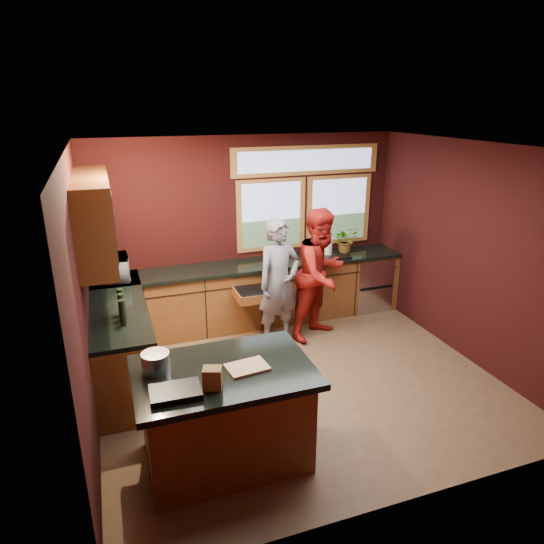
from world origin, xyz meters
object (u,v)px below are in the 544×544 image
stock_pot (156,363)px  island (225,415)px  person_red (321,274)px  person_grey (279,283)px  cutting_board (247,367)px

stock_pot → island: bearing=-15.3°
person_red → island: bearing=-159.8°
person_grey → person_red: bearing=-11.5°
person_red → cutting_board: size_ratio=5.20×
island → cutting_board: cutting_board is taller
person_grey → stock_pot: 2.60m
person_grey → person_red: person_red is taller
person_grey → person_red: size_ratio=0.95×
person_red → cutting_board: bearing=-155.9°
stock_pot → person_red: bearing=37.8°
island → stock_pot: stock_pot is taller
person_grey → person_red: 0.62m
person_grey → island: bearing=-134.5°
person_red → cutting_board: person_red is taller
person_red → stock_pot: person_red is taller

